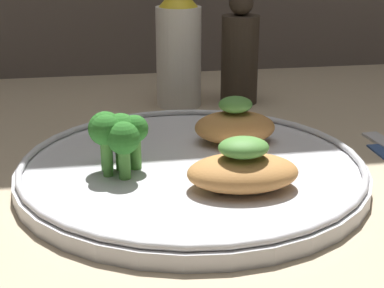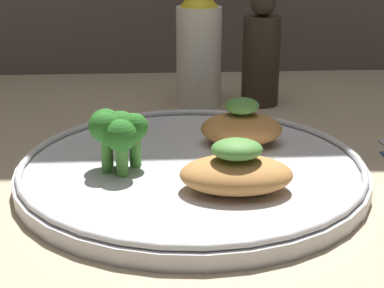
{
  "view_description": "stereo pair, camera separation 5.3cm",
  "coord_description": "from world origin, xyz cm",
  "views": [
    {
      "loc": [
        -8.22,
        -48.95,
        21.71
      ],
      "look_at": [
        0.0,
        0.0,
        3.4
      ],
      "focal_mm": 55.0,
      "sensor_mm": 36.0,
      "label": 1
    },
    {
      "loc": [
        -2.97,
        -49.54,
        21.71
      ],
      "look_at": [
        0.0,
        0.0,
        3.4
      ],
      "focal_mm": 55.0,
      "sensor_mm": 36.0,
      "label": 2
    }
  ],
  "objects": [
    {
      "name": "pepper_grinder",
      "position": [
        10.27,
        23.96,
        6.42
      ],
      "size": [
        4.8,
        4.8,
        14.45
      ],
      "color": "#382D23",
      "rests_on": "ground_plane"
    },
    {
      "name": "ground_plane",
      "position": [
        0.0,
        0.0,
        -0.5
      ],
      "size": [
        180.0,
        180.0,
        1.0
      ],
      "primitive_type": "cube",
      "color": "tan"
    },
    {
      "name": "sauce_bottle",
      "position": [
        2.31,
        23.96,
        7.34
      ],
      "size": [
        5.7,
        5.7,
        15.34
      ],
      "color": "white",
      "rests_on": "ground_plane"
    },
    {
      "name": "grilled_meat_front",
      "position": [
        3.27,
        -5.78,
        3.08
      ],
      "size": [
        9.55,
        6.55,
        4.43
      ],
      "color": "#BC7F42",
      "rests_on": "plate"
    },
    {
      "name": "grilled_meat_middle",
      "position": [
        5.22,
        5.21,
        3.18
      ],
      "size": [
        8.48,
        6.31,
        4.75
      ],
      "color": "#BC7F42",
      "rests_on": "plate"
    },
    {
      "name": "broccoli_bunch",
      "position": [
        -6.65,
        -0.53,
        4.93
      ],
      "size": [
        5.27,
        5.49,
        5.53
      ],
      "color": "#4C8E38",
      "rests_on": "plate"
    },
    {
      "name": "plate",
      "position": [
        0.0,
        0.0,
        0.99
      ],
      "size": [
        31.81,
        31.81,
        2.0
      ],
      "color": "silver",
      "rests_on": "ground_plane"
    }
  ]
}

